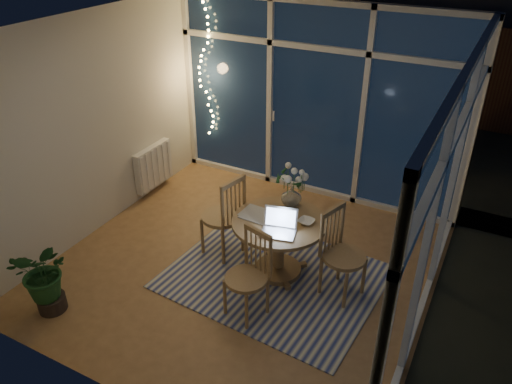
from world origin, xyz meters
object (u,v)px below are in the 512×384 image
(chair_left, at_px, (222,215))
(potted_plant, at_px, (46,279))
(dining_table, at_px, (279,247))
(flower_vase, at_px, (291,197))
(laptop, at_px, (278,223))
(chair_right, at_px, (344,255))
(chair_front, at_px, (246,277))

(chair_left, xyz_separation_m, potted_plant, (-1.03, -1.62, -0.14))
(dining_table, distance_m, flower_vase, 0.56)
(laptop, xyz_separation_m, flower_vase, (-0.11, 0.56, -0.02))
(chair_right, bearing_deg, flower_vase, 83.04)
(chair_right, bearing_deg, dining_table, 107.26)
(chair_left, distance_m, laptop, 0.91)
(chair_right, xyz_separation_m, chair_front, (-0.73, -0.73, -0.03))
(dining_table, xyz_separation_m, laptop, (0.09, -0.22, 0.47))
(chair_right, relative_size, potted_plant, 1.32)
(dining_table, height_order, potted_plant, potted_plant)
(flower_vase, bearing_deg, potted_plant, -132.19)
(chair_left, bearing_deg, dining_table, 99.55)
(dining_table, bearing_deg, chair_right, -0.73)
(chair_right, distance_m, flower_vase, 0.88)
(chair_left, height_order, potted_plant, chair_left)
(dining_table, distance_m, laptop, 0.53)
(laptop, relative_size, flower_vase, 1.65)
(chair_left, xyz_separation_m, laptop, (0.82, -0.26, 0.29))
(dining_table, relative_size, chair_right, 1.01)
(laptop, bearing_deg, chair_front, -112.87)
(chair_front, distance_m, flower_vase, 1.12)
(dining_table, height_order, flower_vase, flower_vase)
(dining_table, height_order, laptop, laptop)
(dining_table, relative_size, chair_front, 1.07)
(chair_front, bearing_deg, chair_right, 60.23)
(potted_plant, bearing_deg, flower_vase, 47.81)
(laptop, height_order, flower_vase, laptop)
(laptop, distance_m, flower_vase, 0.57)
(chair_left, distance_m, chair_right, 1.47)
(dining_table, bearing_deg, chair_front, -89.92)
(potted_plant, bearing_deg, chair_left, 57.44)
(laptop, bearing_deg, chair_left, 149.58)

